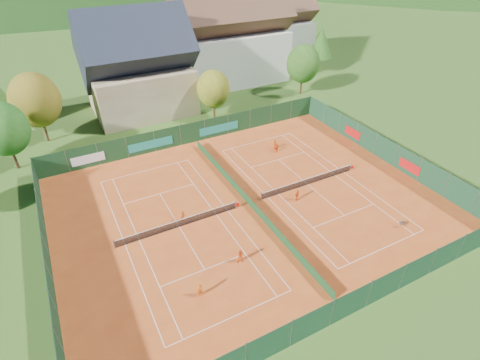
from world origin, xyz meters
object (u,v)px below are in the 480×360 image
object	(u,v)px
hotel_block_b	(272,29)
player_left_far	(182,216)
player_left_mid	(241,256)
player_right_far_b	(277,148)
hotel_block_a	(230,42)
chalet	(138,70)
player_right_near	(297,195)
ball_hopper	(402,223)
player_right_far_a	(275,144)
player_left_near	(200,290)

from	to	relation	value
hotel_block_b	player_left_far	distance (m)	57.46
player_left_mid	player_right_far_b	size ratio (longest dim) A/B	1.23
hotel_block_a	player_left_far	bearing A→B (deg)	-123.51
chalet	player_right_near	distance (m)	33.39
chalet	ball_hopper	distance (m)	43.55
ball_hopper	player_right_far_a	size ratio (longest dim) A/B	0.59
hotel_block_b	player_left_far	bearing A→B (deg)	-130.80
player_left_far	player_right_near	bearing A→B (deg)	159.78
player_right_near	player_right_far_a	distance (m)	11.65
hotel_block_a	player_right_far_a	distance (m)	28.61
ball_hopper	player_left_mid	distance (m)	16.85
hotel_block_a	player_left_near	xyz separation A→B (m)	(-25.45, -44.85, -6.62)
player_left_far	player_right_near	size ratio (longest dim) A/B	0.86
player_left_mid	player_right_far_a	xyz separation A→B (m)	(13.83, 16.22, -0.10)
player_left_mid	player_right_near	world-z (taller)	player_left_mid
chalet	player_left_mid	bearing A→B (deg)	-92.67
hotel_block_a	hotel_block_b	xyz separation A→B (m)	(14.00, 8.00, -0.76)
player_left_near	hotel_block_b	bearing A→B (deg)	49.38
player_left_mid	player_right_near	size ratio (longest dim) A/B	1.06
player_left_near	player_right_far_a	size ratio (longest dim) A/B	1.12
hotel_block_b	ball_hopper	world-z (taller)	hotel_block_b
player_right_far_b	player_left_mid	bearing A→B (deg)	26.20
player_right_near	player_right_far_a	bearing A→B (deg)	49.95
player_left_near	player_right_far_b	bearing A→B (deg)	39.18
player_right_far_a	player_left_far	bearing A→B (deg)	-8.05
ball_hopper	player_right_far_a	world-z (taller)	player_right_far_a
player_right_far_a	player_right_far_b	world-z (taller)	player_right_far_a
player_left_far	player_right_far_a	distance (m)	18.42
ball_hopper	player_left_mid	bearing A→B (deg)	168.49
ball_hopper	hotel_block_a	bearing A→B (deg)	84.80
player_right_far_b	player_right_near	bearing A→B (deg)	47.08
chalet	hotel_block_a	size ratio (longest dim) A/B	0.75
chalet	player_right_near	size ratio (longest dim) A/B	10.98
ball_hopper	player_right_far_a	xyz separation A→B (m)	(-2.68, 19.58, 0.12)
hotel_block_b	player_right_near	bearing A→B (deg)	-118.54
chalet	player_left_near	world-z (taller)	chalet
hotel_block_b	player_left_mid	world-z (taller)	hotel_block_b
chalet	ball_hopper	bearing A→B (deg)	-69.97
player_left_mid	player_left_far	world-z (taller)	player_left_mid
player_left_mid	hotel_block_b	bearing A→B (deg)	68.55
hotel_block_a	player_right_near	world-z (taller)	hotel_block_a
player_left_mid	player_right_far_a	bearing A→B (deg)	62.28
hotel_block_a	player_right_near	xyz separation A→B (m)	(-10.94, -37.86, -6.64)
player_left_far	player_right_near	xyz separation A→B (m)	(12.40, -2.61, 0.10)
hotel_block_a	player_left_near	world-z (taller)	hotel_block_a
ball_hopper	player_left_far	xyz separation A→B (m)	(-19.11, 11.26, 0.08)
hotel_block_b	player_right_far_b	world-z (taller)	hotel_block_b
chalet	ball_hopper	xyz separation A→B (m)	(14.77, -40.52, -6.07)
player_right_far_b	player_right_far_a	bearing A→B (deg)	-128.99
hotel_block_a	ball_hopper	xyz separation A→B (m)	(-4.23, -46.52, -6.83)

